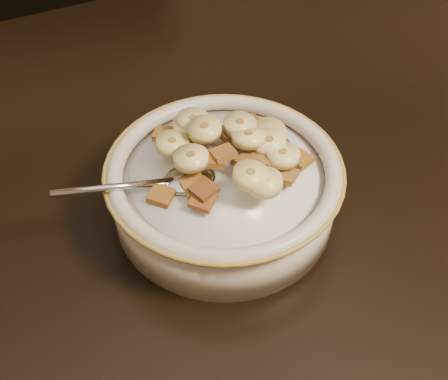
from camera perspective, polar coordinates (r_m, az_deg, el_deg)
name	(u,v)px	position (r m, az deg, el deg)	size (l,w,h in m)	color
table	(166,230)	(0.57, -5.88, -4.07)	(1.40, 0.90, 0.04)	black
chair	(103,112)	(1.13, -12.23, 7.77)	(0.42, 0.42, 0.96)	black
cereal_bowl	(224,193)	(0.54, 0.00, -0.35)	(0.21, 0.21, 0.05)	beige
milk	(224,175)	(0.52, 0.00, 1.58)	(0.18, 0.18, 0.00)	silver
spoon	(189,179)	(0.51, -3.62, 1.11)	(0.04, 0.05, 0.01)	#AAABBA
cereal_square_0	(261,159)	(0.51, 3.77, 3.18)	(0.02, 0.02, 0.01)	olive
cereal_square_1	(204,190)	(0.48, -2.07, 0.03)	(0.02, 0.02, 0.01)	brown
cereal_square_2	(300,159)	(0.53, 7.73, 3.12)	(0.02, 0.02, 0.01)	#8D5D17
cereal_square_3	(191,132)	(0.55, -3.38, 5.87)	(0.02, 0.02, 0.01)	olive
cereal_square_4	(213,159)	(0.50, -1.17, 3.14)	(0.02, 0.02, 0.01)	#945F1B
cereal_square_5	(206,134)	(0.54, -1.83, 5.75)	(0.02, 0.02, 0.01)	brown
cereal_square_6	(191,145)	(0.53, -3.36, 4.56)	(0.02, 0.02, 0.01)	brown
cereal_square_7	(280,148)	(0.53, 5.76, 4.32)	(0.02, 0.02, 0.01)	brown
cereal_square_8	(164,134)	(0.55, -6.07, 5.69)	(0.02, 0.02, 0.01)	brown
cereal_square_9	(246,162)	(0.50, 2.30, 2.81)	(0.02, 0.02, 0.01)	brown
cereal_square_10	(250,122)	(0.56, 2.65, 6.90)	(0.02, 0.02, 0.01)	brown
cereal_square_11	(248,132)	(0.55, 2.42, 5.95)	(0.02, 0.02, 0.01)	brown
cereal_square_12	(223,153)	(0.50, -0.07, 3.74)	(0.02, 0.02, 0.01)	brown
cereal_square_13	(246,131)	(0.55, 2.30, 6.04)	(0.02, 0.02, 0.01)	brown
cereal_square_14	(270,153)	(0.52, 4.67, 3.76)	(0.02, 0.02, 0.01)	olive
cereal_square_15	(203,200)	(0.48, -2.17, -1.03)	(0.02, 0.02, 0.01)	brown
cereal_square_16	(285,175)	(0.51, 6.23, 1.48)	(0.02, 0.02, 0.01)	olive
cereal_square_17	(271,134)	(0.55, 4.76, 5.66)	(0.02, 0.02, 0.01)	brown
cereal_square_18	(201,133)	(0.55, -2.31, 5.76)	(0.02, 0.02, 0.01)	brown
cereal_square_19	(175,139)	(0.55, -5.00, 5.23)	(0.02, 0.02, 0.01)	olive
cereal_square_20	(228,133)	(0.54, 0.41, 5.76)	(0.02, 0.02, 0.01)	brown
cereal_square_21	(161,196)	(0.49, -6.41, -0.57)	(0.02, 0.02, 0.01)	brown
cereal_square_22	(194,185)	(0.49, -3.05, 0.53)	(0.02, 0.02, 0.01)	brown
cereal_square_23	(175,144)	(0.54, -5.01, 4.71)	(0.02, 0.02, 0.01)	brown
banana_slice_0	(266,135)	(0.53, 4.27, 5.64)	(0.03, 0.03, 0.01)	beige
banana_slice_1	(191,158)	(0.49, -3.38, 3.24)	(0.03, 0.03, 0.01)	#EDD486
banana_slice_2	(205,129)	(0.52, -1.97, 6.18)	(0.03, 0.03, 0.01)	#E1C773
banana_slice_3	(283,155)	(0.51, 5.98, 3.53)	(0.03, 0.03, 0.01)	#EAD27E
banana_slice_4	(172,144)	(0.51, -5.26, 4.66)	(0.03, 0.03, 0.01)	#D0C66C
banana_slice_5	(264,183)	(0.47, 4.13, 0.75)	(0.03, 0.03, 0.01)	#E3D87C
banana_slice_6	(269,143)	(0.52, 4.59, 4.80)	(0.03, 0.03, 0.01)	#F2E89D
banana_slice_7	(240,125)	(0.53, 1.61, 6.61)	(0.03, 0.03, 0.01)	#CBC07C
banana_slice_8	(251,176)	(0.47, 2.73, 1.46)	(0.03, 0.03, 0.01)	#FFE386
banana_slice_9	(269,131)	(0.54, 4.61, 5.97)	(0.03, 0.03, 0.01)	#DFBD70
banana_slice_10	(189,126)	(0.54, -3.55, 6.55)	(0.03, 0.03, 0.01)	#FFDF85
banana_slice_11	(193,121)	(0.54, -3.14, 7.00)	(0.03, 0.03, 0.01)	beige
banana_slice_12	(248,137)	(0.52, 2.49, 5.39)	(0.03, 0.03, 0.01)	#FEE593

